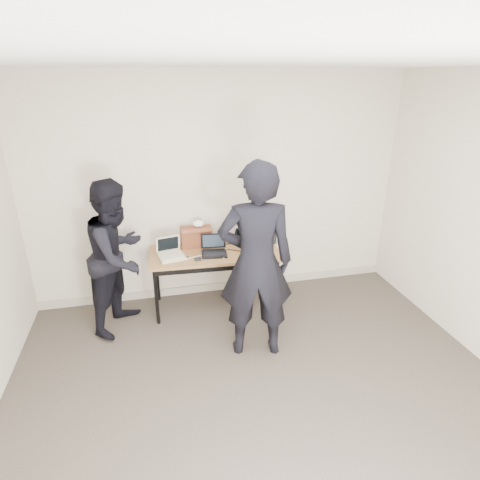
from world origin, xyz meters
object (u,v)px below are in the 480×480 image
object	(u,v)px
laptop_beige	(171,254)
equipment_box	(263,235)
desk	(215,257)
person_typist	(256,263)
leather_satchel	(196,236)
person_observer	(118,256)
laptop_right	(249,241)
laptop_center	(214,249)

from	to	relation	value
laptop_beige	equipment_box	bearing A→B (deg)	-1.38
desk	person_typist	world-z (taller)	person_typist
desk	person_typist	distance (m)	0.99
equipment_box	person_typist	distance (m)	1.17
leather_satchel	equipment_box	xyz separation A→B (m)	(0.81, -0.04, -0.05)
desk	person_observer	xyz separation A→B (m)	(-1.06, -0.12, 0.18)
laptop_right	leather_satchel	world-z (taller)	leather_satchel
desk	laptop_beige	xyz separation A→B (m)	(-0.50, -0.02, 0.10)
laptop_right	equipment_box	xyz separation A→B (m)	(0.18, 0.06, 0.03)
laptop_center	leather_satchel	world-z (taller)	leather_satchel
leather_satchel	person_typist	xyz separation A→B (m)	(0.43, -1.13, 0.14)
person_typist	laptop_center	bearing A→B (deg)	-64.80
equipment_box	leather_satchel	bearing A→B (deg)	177.48
laptop_beige	laptop_right	bearing A→B (deg)	-3.09
equipment_box	person_observer	world-z (taller)	person_observer
person_observer	person_typist	bearing A→B (deg)	-91.41
laptop_center	desk	bearing A→B (deg)	66.07
leather_satchel	person_observer	bearing A→B (deg)	-158.91
leather_satchel	person_typist	distance (m)	1.22
laptop_beige	leather_satchel	distance (m)	0.41
desk	leather_satchel	world-z (taller)	leather_satchel
laptop_right	leather_satchel	xyz separation A→B (m)	(-0.63, 0.10, 0.07)
laptop_beige	laptop_center	distance (m)	0.49
laptop_beige	person_observer	xyz separation A→B (m)	(-0.56, -0.10, 0.07)
laptop_right	leather_satchel	size ratio (longest dim) A/B	1.17
laptop_center	person_typist	bearing A→B (deg)	-67.47
laptop_beige	laptop_right	size ratio (longest dim) A/B	0.77
desk	person_typist	size ratio (longest dim) A/B	0.78
desk	laptop_right	bearing A→B (deg)	19.17
laptop_right	person_observer	distance (m)	1.53
laptop_right	equipment_box	size ratio (longest dim) A/B	1.52
desk	laptop_beige	size ratio (longest dim) A/B	4.72
laptop_center	laptop_right	size ratio (longest dim) A/B	0.74
leather_satchel	person_typist	bearing A→B (deg)	-69.58
laptop_beige	leather_satchel	xyz separation A→B (m)	(0.32, 0.25, 0.08)
laptop_beige	person_typist	distance (m)	1.18
laptop_right	person_observer	xyz separation A→B (m)	(-1.51, -0.25, 0.07)
leather_satchel	equipment_box	size ratio (longest dim) A/B	1.30
laptop_beige	laptop_right	distance (m)	0.96
person_typist	person_observer	size ratio (longest dim) A/B	1.17
leather_satchel	person_observer	world-z (taller)	person_observer
person_observer	laptop_right	bearing A→B (deg)	-51.22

